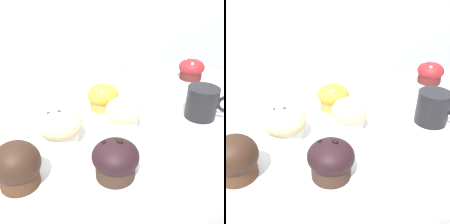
% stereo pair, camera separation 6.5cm
% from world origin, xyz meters
% --- Properties ---
extents(wall_back, '(3.20, 0.10, 1.80)m').
position_xyz_m(wall_back, '(0.00, 0.60, 0.90)').
color(wall_back, silver).
rests_on(wall_back, ground).
extents(muffin_front_center, '(0.10, 0.10, 0.08)m').
position_xyz_m(muffin_front_center, '(-0.20, 0.01, 0.96)').
color(muffin_front_center, silver).
rests_on(muffin_front_center, display_counter).
extents(muffin_back_left, '(0.09, 0.09, 0.07)m').
position_xyz_m(muffin_back_left, '(0.34, 0.16, 0.96)').
color(muffin_back_left, '#4F1C1A').
rests_on(muffin_back_left, display_counter).
extents(muffin_back_right, '(0.09, 0.09, 0.08)m').
position_xyz_m(muffin_back_right, '(-0.15, -0.15, 0.96)').
color(muffin_back_right, '#36251B').
rests_on(muffin_back_right, display_counter).
extents(muffin_front_left, '(0.09, 0.09, 0.09)m').
position_xyz_m(muffin_front_left, '(-0.32, -0.09, 0.96)').
color(muffin_front_left, '#452A19').
rests_on(muffin_front_left, display_counter).
extents(muffin_front_right, '(0.09, 0.09, 0.08)m').
position_xyz_m(muffin_front_right, '(-0.05, -0.01, 0.96)').
color(muffin_front_right, white).
rests_on(muffin_front_right, display_counter).
extents(muffin_back_center, '(0.09, 0.09, 0.07)m').
position_xyz_m(muffin_back_center, '(-0.05, 0.11, 0.96)').
color(muffin_back_center, '#C0863D').
rests_on(muffin_back_center, display_counter).
extents(coffee_cup, '(0.11, 0.10, 0.09)m').
position_xyz_m(coffee_cup, '(0.17, -0.06, 0.97)').
color(coffee_cup, black).
rests_on(coffee_cup, display_counter).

